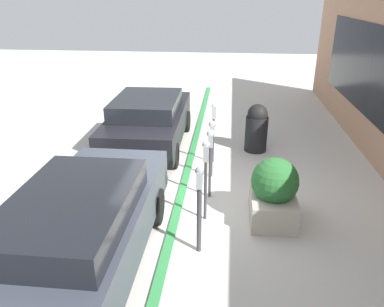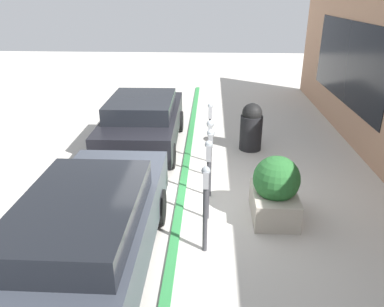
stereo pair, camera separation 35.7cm
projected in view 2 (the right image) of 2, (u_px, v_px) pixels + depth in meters
ground_plane at (185, 195)px, 7.87m from camera, size 40.00×40.00×0.00m
curb_strip at (182, 194)px, 7.87m from camera, size 19.00×0.16×0.04m
parking_meter_nearest at (205, 199)px, 5.80m from camera, size 0.16×0.14×1.53m
parking_meter_second at (208, 164)px, 6.61m from camera, size 0.17×0.14×1.57m
parking_meter_middle at (210, 148)px, 7.40m from camera, size 0.18×0.16×1.47m
parking_meter_fourth at (210, 134)px, 8.27m from camera, size 0.19×0.16×1.35m
parking_meter_farthest at (210, 121)px, 8.98m from camera, size 0.14×0.12×1.51m
planter_box at (275, 190)px, 6.89m from camera, size 1.15×0.86×1.23m
parked_car_front at (87, 235)px, 5.26m from camera, size 4.73×1.80×1.46m
parked_car_middle at (143, 121)px, 9.99m from camera, size 4.25×1.91×1.42m
trash_bin at (251, 127)px, 9.91m from camera, size 0.59×0.59×1.27m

